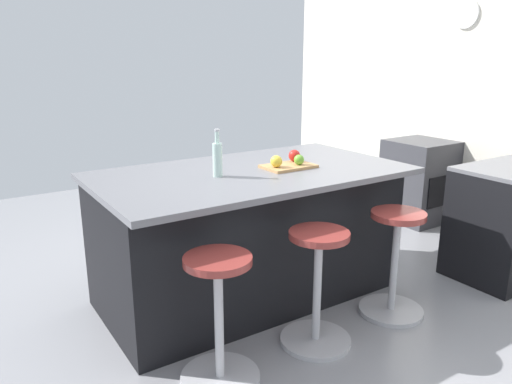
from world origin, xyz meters
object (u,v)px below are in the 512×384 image
stool_by_window (394,266)px  stool_middle (317,292)px  apple_yellow (276,161)px  apple_red (294,156)px  oven_range (419,181)px  kitchen_island (249,233)px  water_bottle (217,158)px  stool_near_camera (219,324)px  apple_green (299,160)px  cutting_board (288,166)px

stool_by_window → stool_middle: same height
apple_yellow → apple_red: size_ratio=0.97×
oven_range → kitchen_island: size_ratio=0.40×
water_bottle → stool_middle: bearing=111.8°
stool_middle → stool_near_camera: (0.68, 0.00, 0.00)m
kitchen_island → stool_near_camera: size_ratio=2.93×
apple_green → oven_range: bearing=-163.5°
apple_green → apple_red: bearing=-111.2°
stool_by_window → stool_middle: size_ratio=1.00×
stool_middle → apple_yellow: (-0.15, -0.65, 0.67)m
kitchen_island → apple_red: (-0.37, 0.04, 0.54)m
apple_red → water_bottle: (0.65, 0.03, 0.06)m
stool_middle → water_bottle: size_ratio=2.34×
stool_by_window → apple_green: size_ratio=10.07×
stool_near_camera → apple_red: apple_red is taller
apple_green → apple_yellow: 0.18m
kitchen_island → stool_middle: bearing=90.0°
kitchen_island → cutting_board: (-0.26, 0.12, 0.48)m
kitchen_island → apple_red: size_ratio=25.04×
cutting_board → apple_red: (-0.11, -0.07, 0.05)m
stool_near_camera → water_bottle: size_ratio=2.34×
oven_range → apple_yellow: apple_yellow is taller
stool_middle → stool_near_camera: 0.68m
kitchen_island → cutting_board: 0.56m
stool_by_window → apple_green: bearing=-60.6°
kitchen_island → stool_middle: kitchen_island is taller
kitchen_island → stool_middle: (-0.00, 0.78, -0.14)m
stool_by_window → stool_middle: (0.68, 0.00, 0.00)m
cutting_board → apple_red: apple_red is taller
stool_near_camera → apple_red: bearing=-145.0°
stool_near_camera → cutting_board: 1.30m
cutting_board → water_bottle: size_ratio=1.15×
oven_range → apple_green: apple_green is taller
oven_range → cutting_board: size_ratio=2.39×
stool_middle → apple_yellow: apple_yellow is taller
cutting_board → apple_red: bearing=-145.7°
stool_near_camera → oven_range: bearing=-158.2°
apple_yellow → cutting_board: bearing=-173.6°
cutting_board → apple_yellow: (0.11, 0.01, 0.05)m
stool_near_camera → apple_green: (-1.00, -0.62, 0.67)m
stool_near_camera → stool_by_window: bearing=180.0°
oven_range → apple_red: bearing=14.0°
oven_range → water_bottle: (2.72, 0.54, 0.65)m
oven_range → stool_near_camera: (3.12, 1.25, -0.09)m
oven_range → water_bottle: 2.85m
oven_range → apple_yellow: 2.44m
stool_near_camera → cutting_board: cutting_board is taller
stool_near_camera → apple_green: apple_green is taller
oven_range → stool_near_camera: oven_range is taller
kitchen_island → stool_near_camera: kitchen_island is taller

